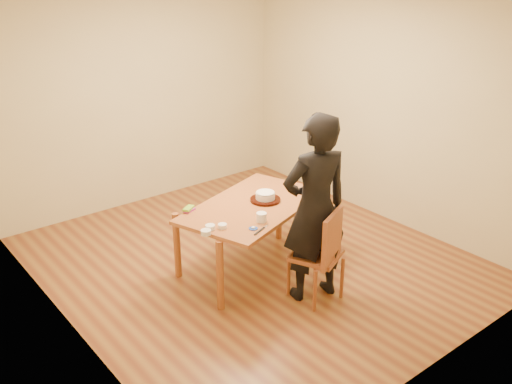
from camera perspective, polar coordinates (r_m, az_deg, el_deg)
room_shell at (r=5.97m, az=-2.40°, el=5.80°), size 4.00×4.50×2.70m
dining_table at (r=5.76m, az=-0.31°, el=-1.41°), size 1.73×1.34×0.04m
dining_chair at (r=5.46m, az=6.04°, el=-6.28°), size 0.56×0.56×0.04m
cake_plate at (r=5.83m, az=0.94°, el=-0.78°), size 0.31×0.31×0.02m
cake at (r=5.81m, az=0.94°, el=-0.39°), size 0.20×0.20×0.06m
frosting_dome at (r=5.79m, az=0.94°, el=0.02°), size 0.19×0.19×0.03m
frosting_tub at (r=5.37m, az=0.56°, el=-2.54°), size 0.10×0.10×0.09m
frosting_lid at (r=5.25m, az=-0.28°, el=-3.67°), size 0.08×0.08×0.01m
frosting_dollop at (r=5.24m, az=-0.28°, el=-3.54°), size 0.04×0.04×0.02m
ramekin_green at (r=5.26m, az=-3.37°, el=-3.42°), size 0.08×0.08×0.04m
ramekin_yellow at (r=5.25m, az=-4.61°, el=-3.53°), size 0.09×0.09×0.04m
ramekin_multi at (r=5.16m, az=-5.04°, el=-4.03°), size 0.09×0.09×0.04m
candy_box_pink at (r=5.64m, az=-6.69°, el=-1.81°), size 0.14×0.10×0.02m
candy_box_green at (r=5.63m, az=-6.76°, el=-1.62°), size 0.15×0.13×0.02m
spatula at (r=5.20m, az=0.35°, el=-3.93°), size 0.17×0.08×0.01m
person at (r=5.28m, az=5.91°, el=-1.68°), size 0.75×0.59×1.83m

